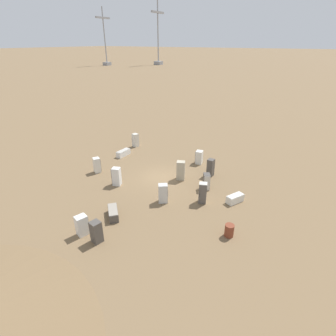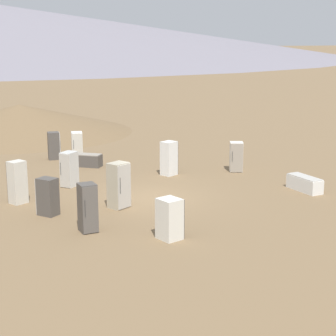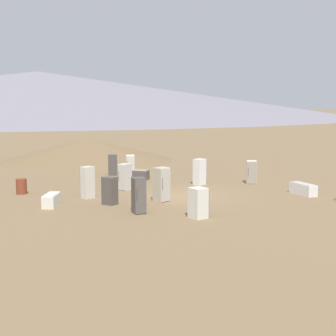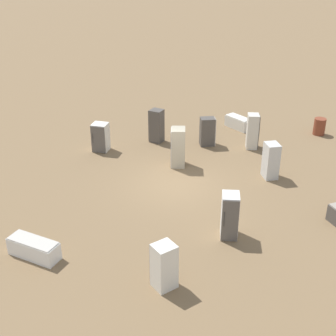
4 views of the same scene
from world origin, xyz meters
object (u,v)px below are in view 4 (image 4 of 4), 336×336
object	(u,v)px
discarded_fridge_7	(164,266)
discarded_fridge_11	(271,161)
discarded_fridge_12	(253,131)
discarded_fridge_13	(178,147)
rusty_barrel	(319,126)
discarded_fridge_0	(208,132)
discarded_fridge_3	(34,248)
discarded_fridge_4	(101,137)
discarded_fridge_1	(238,123)
discarded_fridge_2	(156,126)
discarded_fridge_9	(230,216)

from	to	relation	value
discarded_fridge_7	discarded_fridge_11	size ratio (longest dim) A/B	0.95
discarded_fridge_12	discarded_fridge_13	size ratio (longest dim) A/B	0.96
discarded_fridge_12	rusty_barrel	xyz separation A→B (m)	(-2.87, -3.37, -0.45)
discarded_fridge_0	discarded_fridge_12	distance (m)	2.33
discarded_fridge_3	discarded_fridge_13	size ratio (longest dim) A/B	0.98
discarded_fridge_0	discarded_fridge_7	bearing A→B (deg)	-18.20
discarded_fridge_11	discarded_fridge_12	world-z (taller)	discarded_fridge_12
discarded_fridge_3	discarded_fridge_7	bearing A→B (deg)	97.66
discarded_fridge_4	discarded_fridge_13	xyz separation A→B (m)	(-4.30, -0.09, 0.22)
discarded_fridge_1	discarded_fridge_2	size ratio (longest dim) A/B	0.93
discarded_fridge_13	discarded_fridge_11	bearing A→B (deg)	-104.14
discarded_fridge_1	discarded_fridge_3	xyz separation A→B (m)	(2.70, 14.48, -0.00)
discarded_fridge_4	discarded_fridge_7	bearing A→B (deg)	122.01
discarded_fridge_7	discarded_fridge_13	world-z (taller)	discarded_fridge_13
discarded_fridge_1	discarded_fridge_3	world-z (taller)	same
discarded_fridge_2	discarded_fridge_13	distance (m)	3.11
discarded_fridge_0	discarded_fridge_9	bearing A→B (deg)	-5.77
discarded_fridge_9	discarded_fridge_11	world-z (taller)	discarded_fridge_9
discarded_fridge_3	discarded_fridge_7	world-z (taller)	discarded_fridge_7
discarded_fridge_9	discarded_fridge_12	size ratio (longest dim) A/B	0.95
discarded_fridge_12	discarded_fridge_2	bearing A→B (deg)	-96.03
discarded_fridge_2	discarded_fridge_7	distance (m)	11.55
discarded_fridge_3	discarded_fridge_4	world-z (taller)	discarded_fridge_4
discarded_fridge_1	discarded_fridge_3	distance (m)	14.73
discarded_fridge_2	discarded_fridge_9	bearing A→B (deg)	-134.46
discarded_fridge_2	discarded_fridge_11	bearing A→B (deg)	-100.37
discarded_fridge_7	rusty_barrel	size ratio (longest dim) A/B	1.70
discarded_fridge_4	rusty_barrel	size ratio (longest dim) A/B	1.57
discarded_fridge_2	discarded_fridge_4	bearing A→B (deg)	139.69
discarded_fridge_12	discarded_fridge_9	bearing A→B (deg)	-11.46
discarded_fridge_0	discarded_fridge_13	world-z (taller)	discarded_fridge_13
discarded_fridge_7	discarded_fridge_12	distance (m)	11.62
discarded_fridge_11	discarded_fridge_4	bearing A→B (deg)	149.29
rusty_barrel	discarded_fridge_3	bearing A→B (deg)	65.60
discarded_fridge_9	discarded_fridge_7	bearing A→B (deg)	53.85
discarded_fridge_7	discarded_fridge_13	distance (m)	8.65
discarded_fridge_4	discarded_fridge_12	world-z (taller)	discarded_fridge_12
discarded_fridge_12	discarded_fridge_13	xyz separation A→B (m)	(2.62, 3.55, 0.03)
discarded_fridge_1	discarded_fridge_11	xyz separation A→B (m)	(-3.16, 5.15, 0.50)
discarded_fridge_9	discarded_fridge_11	xyz separation A→B (m)	(-0.17, -5.27, -0.04)
discarded_fridge_11	rusty_barrel	distance (m)	6.33
discarded_fridge_12	discarded_fridge_0	bearing A→B (deg)	-95.63
discarded_fridge_3	discarded_fridge_13	bearing A→B (deg)	170.65
discarded_fridge_7	discarded_fridge_11	bearing A→B (deg)	22.35
discarded_fridge_13	discarded_fridge_4	bearing A→B (deg)	67.64
discarded_fridge_4	discarded_fridge_13	size ratio (longest dim) A/B	0.77
discarded_fridge_2	discarded_fridge_3	world-z (taller)	discarded_fridge_2
discarded_fridge_12	discarded_fridge_3	bearing A→B (deg)	-40.93
discarded_fridge_1	discarded_fridge_4	size ratio (longest dim) A/B	1.14
discarded_fridge_0	discarded_fridge_2	bearing A→B (deg)	-106.77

